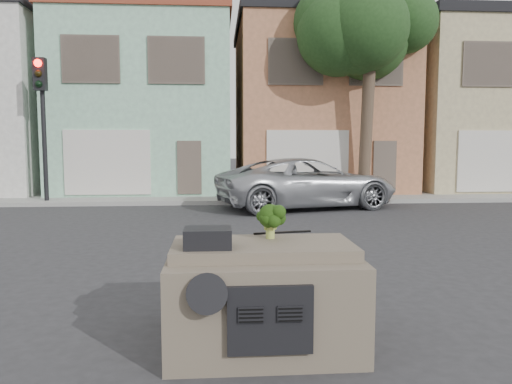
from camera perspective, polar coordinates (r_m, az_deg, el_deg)
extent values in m
plane|color=#303033|center=(8.66, -1.12, -8.93)|extent=(120.00, 120.00, 0.00)
cube|color=gray|center=(18.99, -2.93, -0.70)|extent=(40.00, 3.00, 0.15)
cube|color=#93CAA9|center=(23.12, -12.06, 9.50)|extent=(7.20, 8.20, 7.55)
cube|color=#B1714E|center=(23.35, 6.77, 9.55)|extent=(7.20, 8.20, 7.55)
cube|color=tan|center=(25.86, 23.50, 8.74)|extent=(7.20, 8.20, 7.55)
imported|color=#B2B4BA|center=(16.81, 5.87, -1.81)|extent=(6.53, 4.22, 1.67)
cube|color=black|center=(18.86, -23.17, 6.34)|extent=(0.40, 0.40, 5.10)
cube|color=#203E19|center=(19.08, 12.58, 11.76)|extent=(4.40, 4.00, 8.50)
cube|color=#685C4C|center=(5.62, 0.64, -11.11)|extent=(2.00, 1.80, 1.12)
cube|color=black|center=(5.11, -5.53, -5.23)|extent=(0.48, 0.38, 0.20)
cube|color=black|center=(5.89, 3.05, -4.63)|extent=(0.69, 0.15, 0.02)
cube|color=black|center=(5.55, 1.65, -3.32)|extent=(0.43, 0.43, 0.39)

